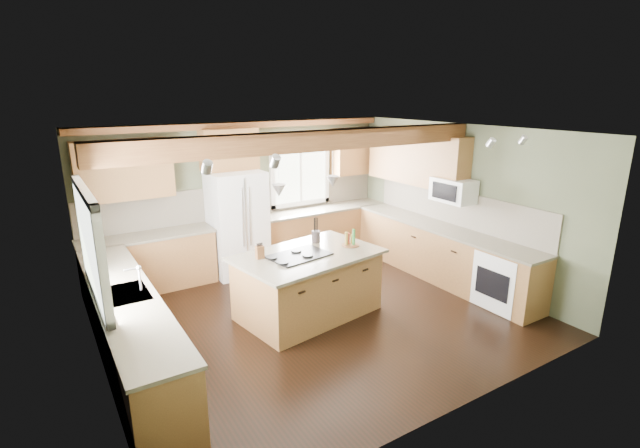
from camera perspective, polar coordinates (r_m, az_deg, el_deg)
floor at (r=6.79m, az=-0.40°, el=-11.09°), size 5.60×5.60×0.00m
ceiling at (r=6.07m, az=-0.45°, el=11.33°), size 5.60×5.60×0.00m
wall_back at (r=8.47m, az=-9.35°, el=3.57°), size 5.60×0.00×5.60m
wall_left at (r=5.47m, az=-26.37°, el=-4.91°), size 0.00×5.00×5.00m
wall_right at (r=8.09m, az=16.74°, el=2.50°), size 0.00×5.00×5.00m
ceiling_beam at (r=6.16m, az=-0.94°, el=10.19°), size 5.55×0.26×0.26m
soffit_trim at (r=8.21m, az=-9.47°, el=11.92°), size 5.55×0.20×0.10m
backsplash_back at (r=8.48m, az=-9.28°, el=2.96°), size 5.58×0.03×0.58m
backsplash_right at (r=8.13m, az=16.35°, el=1.94°), size 0.03×3.70×0.58m
base_cab_back_left at (r=7.93m, az=-20.20°, el=-4.57°), size 2.02×0.60×0.88m
counter_back_left at (r=7.79m, az=-20.52°, el=-1.39°), size 2.06×0.64×0.04m
base_cab_back_right at (r=9.10m, az=0.30°, el=-0.95°), size 2.62×0.60×0.88m
counter_back_right at (r=8.97m, az=0.31°, el=1.86°), size 2.66×0.64×0.04m
base_cab_left at (r=5.88m, az=-22.43°, el=-12.17°), size 0.60×3.70×0.88m
counter_left at (r=5.68m, az=-22.92°, el=-8.05°), size 0.64×3.74×0.04m
base_cab_right at (r=8.14m, az=14.59°, el=-3.56°), size 0.60×3.70×0.88m
counter_right at (r=8.00m, az=14.81°, el=-0.46°), size 0.64×3.74×0.04m
upper_cab_back_left at (r=7.65m, az=-22.95°, el=6.15°), size 1.40×0.35×0.90m
upper_cab_over_fridge at (r=8.06m, az=-11.11°, el=8.99°), size 0.96×0.35×0.70m
upper_cab_right at (r=8.46m, az=11.71°, el=7.90°), size 0.35×2.20×0.90m
upper_cab_back_corner at (r=9.33m, az=4.16°, el=8.92°), size 0.90×0.35×0.90m
window_left at (r=5.44m, az=-26.55°, el=-2.24°), size 0.04×1.60×1.05m
window_back at (r=8.90m, az=-2.52°, el=6.00°), size 1.10×0.04×1.00m
sink at (r=5.68m, az=-22.93°, el=-8.01°), size 0.50×0.65×0.03m
faucet at (r=5.65m, az=-21.29°, el=-6.36°), size 0.02×0.02×0.28m
dishwasher at (r=4.77m, az=-19.32°, el=-18.96°), size 0.60×0.60×0.84m
oven at (r=7.37m, az=21.86°, el=-6.39°), size 0.60×0.72×0.84m
microwave at (r=7.84m, az=16.08°, el=4.02°), size 0.40×0.70×0.38m
pendant_left at (r=5.93m, az=-5.09°, el=4.13°), size 0.18×0.18×0.16m
pendant_right at (r=6.51m, az=1.58°, el=5.25°), size 0.18×0.18×0.16m
refrigerator at (r=8.12m, az=-10.12°, el=0.07°), size 0.90×0.74×1.80m
island at (r=6.64m, az=-1.51°, el=-7.56°), size 2.01×1.41×0.88m
island_top at (r=6.47m, az=-1.54°, el=-3.82°), size 2.16×1.55×0.04m
cooktop at (r=6.37m, az=-2.62°, el=-3.87°), size 0.88×0.66×0.02m
knife_block at (r=6.30m, az=-7.41°, el=-3.47°), size 0.11×0.08×0.18m
utensil_crock at (r=6.92m, az=-0.51°, el=-1.56°), size 0.13×0.13×0.17m
bottle_tray at (r=6.77m, az=3.78°, el=-1.73°), size 0.33×0.33×0.23m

